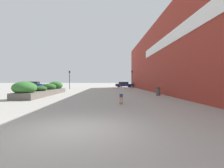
% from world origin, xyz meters
% --- Properties ---
extents(ground_plane, '(300.00, 300.00, 0.00)m').
position_xyz_m(ground_plane, '(0.00, 0.00, 0.00)').
color(ground_plane, '#A3A099').
extents(building_wall_right, '(0.67, 49.36, 9.83)m').
position_xyz_m(building_wall_right, '(7.97, 17.86, 4.92)').
color(building_wall_right, maroon).
rests_on(building_wall_right, ground_plane).
extents(planter_box, '(2.11, 11.60, 1.58)m').
position_xyz_m(planter_box, '(-6.18, 14.14, 0.63)').
color(planter_box, '#605B54').
rests_on(planter_box, ground_plane).
extents(skateboard, '(0.23, 0.59, 0.09)m').
position_xyz_m(skateboard, '(2.03, 6.42, 0.07)').
color(skateboard, olive).
rests_on(skateboard, ground_plane).
extents(skateboarder, '(1.26, 0.23, 1.35)m').
position_xyz_m(skateboarder, '(2.03, 6.42, 0.91)').
color(skateboarder, tan).
rests_on(skateboarder, skateboard).
extents(trash_bin, '(0.49, 0.49, 0.89)m').
position_xyz_m(trash_bin, '(6.62, 13.23, 0.45)').
color(trash_bin, '#514C47').
rests_on(trash_bin, ground_plane).
extents(car_leftmost, '(4.67, 1.95, 1.44)m').
position_xyz_m(car_leftmost, '(17.22, 34.46, 0.76)').
color(car_leftmost, silver).
rests_on(car_leftmost, ground_plane).
extents(car_center_left, '(4.31, 1.96, 1.50)m').
position_xyz_m(car_center_left, '(-16.78, 37.09, 0.80)').
color(car_center_left, navy).
rests_on(car_center_left, ground_plane).
extents(car_center_right, '(4.38, 1.85, 1.40)m').
position_xyz_m(car_center_right, '(5.21, 38.30, 0.75)').
color(car_center_right, navy).
rests_on(car_center_right, ground_plane).
extents(traffic_light_left, '(0.28, 0.30, 3.73)m').
position_xyz_m(traffic_light_left, '(-6.69, 29.97, 2.52)').
color(traffic_light_left, black).
rests_on(traffic_light_left, ground_plane).
extents(traffic_light_right, '(0.28, 0.30, 3.83)m').
position_xyz_m(traffic_light_right, '(6.11, 30.12, 2.58)').
color(traffic_light_right, black).
rests_on(traffic_light_right, ground_plane).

